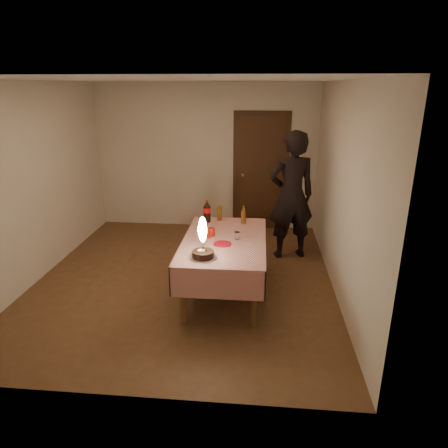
{
  "coord_description": "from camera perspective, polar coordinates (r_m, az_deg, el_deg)",
  "views": [
    {
      "loc": [
        1.0,
        -4.92,
        2.53
      ],
      "look_at": [
        0.58,
        -0.39,
        0.95
      ],
      "focal_mm": 32.0,
      "sensor_mm": 36.0,
      "label": 1
    }
  ],
  "objects": [
    {
      "name": "dining_table",
      "position": [
        4.97,
        0.05,
        -3.24
      ],
      "size": [
        1.02,
        1.72,
        0.73
      ],
      "color": "brown",
      "rests_on": "ground"
    },
    {
      "name": "photographer",
      "position": [
        6.07,
        9.59,
        4.0
      ],
      "size": [
        0.8,
        0.63,
        1.94
      ],
      "color": "black",
      "rests_on": "ground"
    },
    {
      "name": "ground",
      "position": [
        5.62,
        -5.55,
        -7.69
      ],
      "size": [
        4.0,
        4.5,
        0.01
      ],
      "primitive_type": "cube",
      "color": "brown",
      "rests_on": "ground"
    },
    {
      "name": "clear_cup",
      "position": [
        4.93,
        1.91,
        -1.65
      ],
      "size": [
        0.07,
        0.07,
        0.09
      ],
      "primitive_type": "cylinder",
      "color": "white",
      "rests_on": "dining_table"
    },
    {
      "name": "amber_bottle_right",
      "position": [
        5.46,
        2.79,
        1.24
      ],
      "size": [
        0.06,
        0.06,
        0.25
      ],
      "color": "#5F3510",
      "rests_on": "dining_table"
    },
    {
      "name": "red_cup",
      "position": [
        5.03,
        -1.78,
        -1.15
      ],
      "size": [
        0.08,
        0.08,
        0.1
      ],
      "primitive_type": "cylinder",
      "color": "#B9190C",
      "rests_on": "dining_table"
    },
    {
      "name": "amber_bottle_left",
      "position": [
        5.6,
        -0.65,
        1.71
      ],
      "size": [
        0.06,
        0.06,
        0.25
      ],
      "color": "#5F3510",
      "rests_on": "dining_table"
    },
    {
      "name": "birthday_cake",
      "position": [
        4.37,
        -3.03,
        -3.18
      ],
      "size": [
        0.3,
        0.3,
        0.47
      ],
      "color": "white",
      "rests_on": "dining_table"
    },
    {
      "name": "cola_bottle",
      "position": [
        5.52,
        -2.44,
        1.82
      ],
      "size": [
        0.1,
        0.1,
        0.32
      ],
      "color": "black",
      "rests_on": "dining_table"
    },
    {
      "name": "red_plate",
      "position": [
        4.79,
        -0.21,
        -2.84
      ],
      "size": [
        0.22,
        0.22,
        0.01
      ],
      "primitive_type": "cylinder",
      "color": "red",
      "rests_on": "dining_table"
    },
    {
      "name": "napkin_stack",
      "position": [
        5.04,
        -2.73,
        -1.62
      ],
      "size": [
        0.15,
        0.15,
        0.02
      ],
      "primitive_type": "cube",
      "color": "#B21C14",
      "rests_on": "dining_table"
    },
    {
      "name": "room_shell",
      "position": [
        5.16,
        -5.61,
        9.3
      ],
      "size": [
        4.04,
        4.54,
        2.62
      ],
      "color": "beige",
      "rests_on": "ground"
    }
  ]
}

